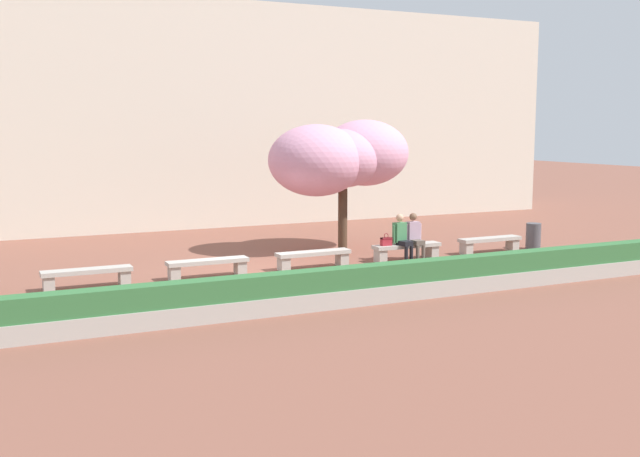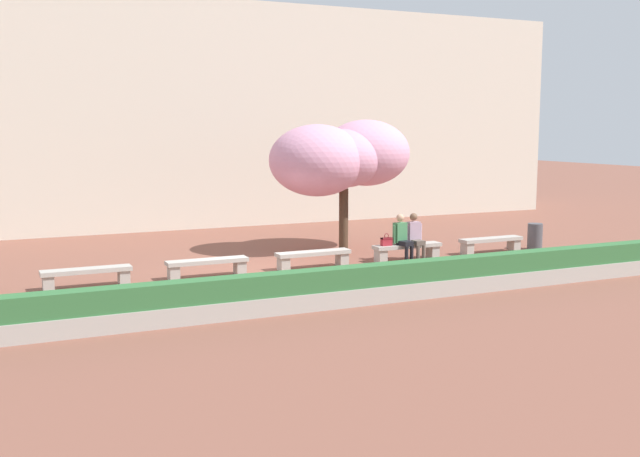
{
  "view_description": "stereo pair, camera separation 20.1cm",
  "coord_description": "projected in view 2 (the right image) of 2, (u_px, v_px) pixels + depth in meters",
  "views": [
    {
      "loc": [
        -6.59,
        -17.29,
        3.63
      ],
      "look_at": [
        1.7,
        0.2,
        1.0
      ],
      "focal_mm": 42.0,
      "sensor_mm": 36.0,
      "label": 1
    },
    {
      "loc": [
        -6.41,
        -17.38,
        3.63
      ],
      "look_at": [
        1.7,
        0.2,
        1.0
      ],
      "focal_mm": 42.0,
      "sensor_mm": 36.0,
      "label": 2
    }
  ],
  "objects": [
    {
      "name": "stone_bench_east_end",
      "position": [
        407.0,
        249.0,
        20.5
      ],
      "size": [
        2.0,
        0.42,
        0.45
      ],
      "color": "#ADA89E",
      "rests_on": "ground"
    },
    {
      "name": "person_seated_left",
      "position": [
        402.0,
        236.0,
        20.32
      ],
      "size": [
        0.51,
        0.72,
        1.29
      ],
      "color": "black",
      "rests_on": "ground"
    },
    {
      "name": "person_seated_right",
      "position": [
        415.0,
        235.0,
        20.49
      ],
      "size": [
        0.51,
        0.68,
        1.29
      ],
      "color": "black",
      "rests_on": "ground"
    },
    {
      "name": "trash_bin",
      "position": [
        535.0,
        236.0,
        22.32
      ],
      "size": [
        0.44,
        0.44,
        0.78
      ],
      "primitive_type": "cylinder",
      "color": "#4C4C51",
      "rests_on": "ground"
    },
    {
      "name": "stone_bench_center",
      "position": [
        207.0,
        265.0,
        18.16
      ],
      "size": [
        2.0,
        0.42,
        0.45
      ],
      "color": "#ADA89E",
      "rests_on": "ground"
    },
    {
      "name": "ground_plane",
      "position": [
        262.0,
        273.0,
        18.78
      ],
      "size": [
        100.0,
        100.0,
        0.0
      ],
      "primitive_type": "plane",
      "color": "brown"
    },
    {
      "name": "building_facade",
      "position": [
        162.0,
        115.0,
        27.77
      ],
      "size": [
        32.28,
        4.0,
        8.12
      ],
      "primitive_type": "cube",
      "color": "beige",
      "rests_on": "ground"
    },
    {
      "name": "planter_hedge_foreground",
      "position": [
        330.0,
        288.0,
        15.15
      ],
      "size": [
        20.5,
        0.5,
        0.8
      ],
      "color": "#ADA89E",
      "rests_on": "ground"
    },
    {
      "name": "stone_bench_near_west",
      "position": [
        87.0,
        274.0,
        16.98
      ],
      "size": [
        2.0,
        0.42,
        0.45
      ],
      "color": "#ADA89E",
      "rests_on": "ground"
    },
    {
      "name": "stone_bench_far_east",
      "position": [
        491.0,
        242.0,
        21.68
      ],
      "size": [
        2.0,
        0.42,
        0.45
      ],
      "color": "#ADA89E",
      "rests_on": "ground"
    },
    {
      "name": "cherry_tree_main",
      "position": [
        341.0,
        157.0,
        21.85
      ],
      "size": [
        4.4,
        2.93,
        3.85
      ],
      "color": "#473323",
      "rests_on": "ground"
    },
    {
      "name": "handbag",
      "position": [
        386.0,
        241.0,
        20.19
      ],
      "size": [
        0.3,
        0.15,
        0.34
      ],
      "color": "#A3232D",
      "rests_on": "stone_bench_east_end"
    },
    {
      "name": "stone_bench_near_east",
      "position": [
        313.0,
        257.0,
        19.33
      ],
      "size": [
        2.0,
        0.42,
        0.45
      ],
      "color": "#ADA89E",
      "rests_on": "ground"
    }
  ]
}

